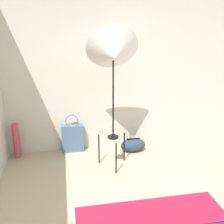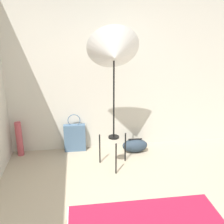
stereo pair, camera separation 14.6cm
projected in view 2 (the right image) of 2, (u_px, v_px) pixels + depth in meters
wall_back at (107, 71)px, 4.13m from camera, size 8.00×0.05×2.60m
photo_umbrella at (114, 54)px, 3.38m from camera, size 0.70×0.57×2.00m
tote_bag at (75, 137)px, 4.29m from camera, size 0.35×0.10×0.64m
duffel_bag at (135, 146)px, 4.28m from camera, size 0.41×0.22×0.23m
paper_roll at (19, 139)px, 4.13m from camera, size 0.10×0.10×0.56m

